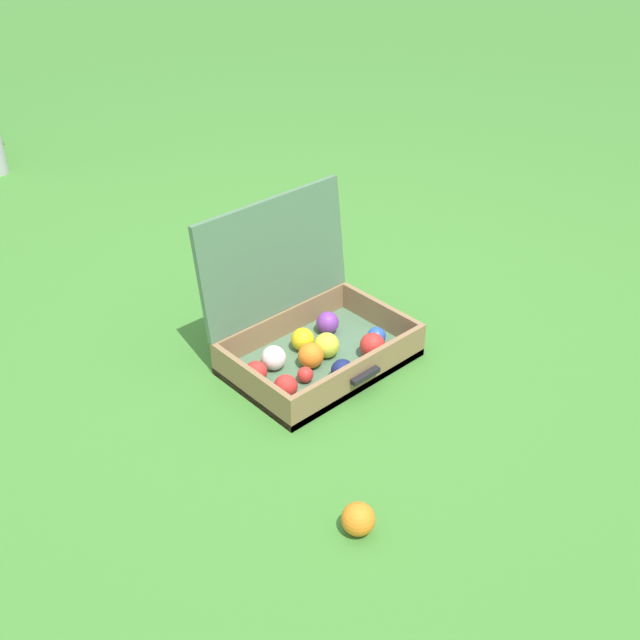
{
  "coord_description": "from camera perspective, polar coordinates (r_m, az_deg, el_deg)",
  "views": [
    {
      "loc": [
        -1.38,
        -1.56,
        1.47
      ],
      "look_at": [
        -0.02,
        -0.07,
        0.17
      ],
      "focal_mm": 43.16,
      "sensor_mm": 36.0,
      "label": 1
    }
  ],
  "objects": [
    {
      "name": "stray_ball_on_grass",
      "position": [
        1.94,
        2.85,
        -14.52
      ],
      "size": [
        0.08,
        0.08,
        0.08
      ],
      "primitive_type": "sphere",
      "color": "orange",
      "rests_on": "ground"
    },
    {
      "name": "open_suitcase",
      "position": [
        2.46,
        -0.85,
        -0.86
      ],
      "size": [
        0.58,
        0.46,
        0.5
      ],
      "color": "#4C7051",
      "rests_on": "ground"
    },
    {
      "name": "ground_plane",
      "position": [
        2.55,
        -0.73,
        -2.34
      ],
      "size": [
        16.0,
        16.0,
        0.0
      ],
      "primitive_type": "plane",
      "color": "#3D7A2D"
    }
  ]
}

